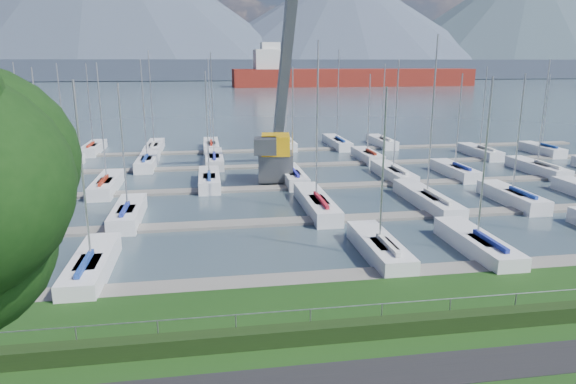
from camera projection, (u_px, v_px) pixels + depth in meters
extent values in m
cube|color=black|center=(355.00, 377.00, 18.15)|extent=(160.00, 2.00, 0.04)
cube|color=#3C4D58|center=(214.00, 83.00, 269.92)|extent=(800.00, 540.00, 0.20)
cube|color=black|center=(337.00, 331.00, 20.56)|extent=(80.00, 0.70, 0.70)
cylinder|color=gray|center=(335.00, 307.00, 20.73)|extent=(80.00, 0.04, 0.04)
cube|color=#3B4557|center=(212.00, 69.00, 335.32)|extent=(900.00, 80.00, 12.00)
cone|color=#444F64|center=(344.00, 22.00, 419.63)|extent=(300.00, 300.00, 85.00)
cone|color=#3C4C58|center=(528.00, 16.00, 453.28)|extent=(320.00, 320.00, 100.00)
cube|color=slate|center=(306.00, 280.00, 26.82)|extent=(90.00, 1.60, 0.25)
cube|color=#65625E|center=(279.00, 222.00, 36.39)|extent=(90.00, 1.60, 0.25)
cube|color=gray|center=(263.00, 189.00, 45.96)|extent=(90.00, 1.60, 0.25)
cube|color=gray|center=(253.00, 167.00, 55.53)|extent=(90.00, 1.60, 0.25)
cube|color=slate|center=(246.00, 151.00, 65.10)|extent=(90.00, 1.60, 0.25)
cube|color=#54565B|center=(276.00, 166.00, 48.64)|extent=(3.58, 3.58, 2.60)
cube|color=#E8A70D|center=(276.00, 144.00, 48.13)|extent=(3.01, 3.70, 1.80)
cube|color=#525559|center=(287.00, 46.00, 50.48)|extent=(1.53, 11.25, 19.89)
cube|color=#525559|center=(265.00, 146.00, 45.98)|extent=(2.26, 2.44, 1.40)
cube|color=maroon|center=(354.00, 80.00, 237.69)|extent=(111.66, 18.99, 10.00)
cube|color=silver|center=(270.00, 63.00, 229.55)|extent=(14.12, 14.12, 12.00)
cube|color=silver|center=(270.00, 47.00, 227.82)|extent=(8.07, 8.07, 4.00)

